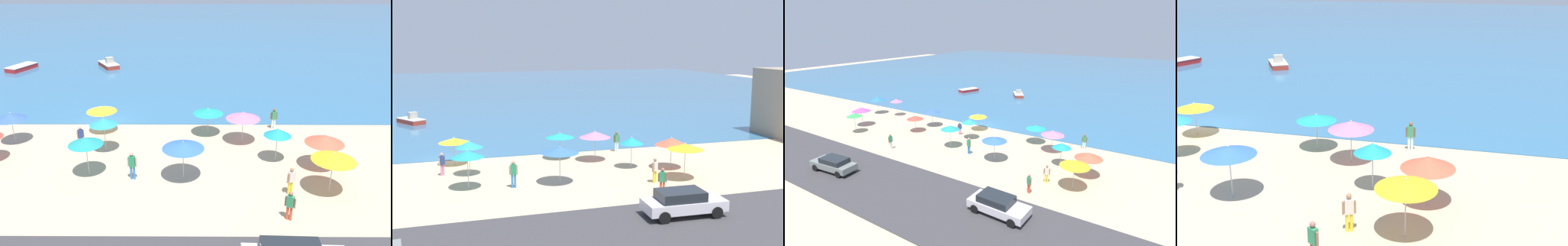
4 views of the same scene
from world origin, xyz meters
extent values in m
plane|color=#C8AF8B|center=(0.00, 0.00, 0.00)|extent=(160.00, 160.00, 0.00)
cube|color=teal|center=(0.00, 55.00, 0.03)|extent=(150.00, 110.00, 0.05)
cylinder|color=#B2B2B7|center=(12.74, -6.19, 0.93)|extent=(0.05, 0.05, 1.86)
cone|color=teal|center=(12.74, -6.19, 2.05)|extent=(1.79, 1.79, 0.48)
sphere|color=silver|center=(12.74, -6.19, 2.32)|extent=(0.08, 0.08, 0.08)
cylinder|color=#B2B2B7|center=(6.74, -8.61, 1.05)|extent=(0.05, 0.05, 2.11)
cone|color=blue|center=(6.74, -8.61, 2.25)|extent=(2.49, 2.49, 0.38)
sphere|color=silver|center=(6.74, -8.61, 2.47)|extent=(0.08, 0.08, 0.08)
cylinder|color=#B2B2B7|center=(15.47, -7.19, 0.91)|extent=(0.05, 0.05, 1.81)
cone|color=#EA5B3D|center=(15.47, -7.19, 2.03)|extent=(2.42, 2.42, 0.53)
sphere|color=silver|center=(15.47, -7.19, 2.32)|extent=(0.08, 0.08, 0.08)
cylinder|color=#B2B2B7|center=(8.37, -1.93, 0.89)|extent=(0.05, 0.05, 1.78)
cone|color=teal|center=(8.37, -1.93, 1.90)|extent=(2.28, 2.28, 0.35)
sphere|color=silver|center=(8.37, -1.93, 2.11)|extent=(0.08, 0.08, 0.08)
cylinder|color=#B2B2B7|center=(10.84, -3.33, 0.95)|extent=(0.05, 0.05, 1.90)
cone|color=pink|center=(10.84, -3.33, 2.09)|extent=(2.44, 2.44, 0.47)
sphere|color=silver|center=(10.84, -3.33, 2.35)|extent=(0.08, 0.08, 0.08)
cylinder|color=#B2B2B7|center=(15.04, -10.08, 1.06)|extent=(0.05, 0.05, 2.13)
cone|color=yellow|center=(15.04, -10.08, 2.27)|extent=(2.43, 2.43, 0.39)
sphere|color=silver|center=(15.04, -10.08, 2.49)|extent=(0.08, 0.08, 0.08)
cylinder|color=#B2B2B7|center=(0.28, -1.54, 0.89)|extent=(0.05, 0.05, 1.78)
cone|color=yellow|center=(0.28, -1.54, 1.91)|extent=(2.27, 2.27, 0.36)
sphere|color=silver|center=(0.28, -1.54, 2.11)|extent=(0.08, 0.08, 0.08)
cylinder|color=white|center=(13.67, -0.76, 0.41)|extent=(0.14, 0.14, 0.82)
cylinder|color=white|center=(13.50, -0.78, 0.41)|extent=(0.14, 0.14, 0.82)
cube|color=#338155|center=(13.59, -0.77, 1.14)|extent=(0.38, 0.26, 0.65)
sphere|color=brown|center=(13.59, -0.77, 1.59)|extent=(0.22, 0.22, 0.22)
cylinder|color=brown|center=(13.82, -0.74, 1.09)|extent=(0.09, 0.09, 0.58)
cylinder|color=brown|center=(13.35, -0.80, 1.09)|extent=(0.09, 0.09, 0.58)
cylinder|color=yellow|center=(12.88, -10.14, 0.39)|extent=(0.14, 0.14, 0.79)
cylinder|color=yellow|center=(12.72, -10.23, 0.39)|extent=(0.14, 0.14, 0.79)
cube|color=silver|center=(12.80, -10.18, 1.10)|extent=(0.42, 0.36, 0.62)
sphere|color=#9F7250|center=(12.80, -10.18, 1.54)|extent=(0.22, 0.22, 0.22)
cylinder|color=#9F7250|center=(13.01, -10.07, 1.05)|extent=(0.09, 0.09, 0.56)
cylinder|color=#9F7250|center=(12.59, -10.30, 1.05)|extent=(0.09, 0.09, 0.56)
cube|color=#34935C|center=(12.21, -12.57, 1.09)|extent=(0.42, 0.37, 0.62)
sphere|color=#A36958|center=(12.21, -12.57, 1.53)|extent=(0.22, 0.22, 0.22)
cylinder|color=#A36958|center=(12.00, -12.45, 1.04)|extent=(0.09, 0.09, 0.56)
cylinder|color=#A36958|center=(12.42, -12.69, 1.04)|extent=(0.09, 0.09, 0.56)
cube|color=#B33626|center=(-3.80, 19.18, 0.29)|extent=(3.28, 3.99, 0.48)
cube|color=#B33626|center=(-4.88, 20.94, 0.34)|extent=(0.97, 0.83, 0.29)
cube|color=silver|center=(-3.80, 19.18, 0.57)|extent=(3.35, 4.03, 0.08)
cube|color=#B2AD9E|center=(-3.60, 18.86, 0.95)|extent=(1.11, 1.00, 0.85)
cube|color=red|center=(-14.37, 17.73, 0.30)|extent=(2.88, 4.22, 0.50)
cube|color=red|center=(-13.62, 19.75, 0.35)|extent=(1.01, 0.73, 0.30)
cube|color=silver|center=(-14.37, 17.73, 0.59)|extent=(2.96, 4.25, 0.08)
camera|label=1|loc=(7.57, -28.65, 11.85)|focal=35.00mm
camera|label=2|loc=(-0.61, -38.89, 9.28)|focal=45.00mm
camera|label=3|loc=(20.51, -33.07, 12.86)|focal=28.00mm
camera|label=4|loc=(17.98, -26.70, 10.15)|focal=45.00mm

